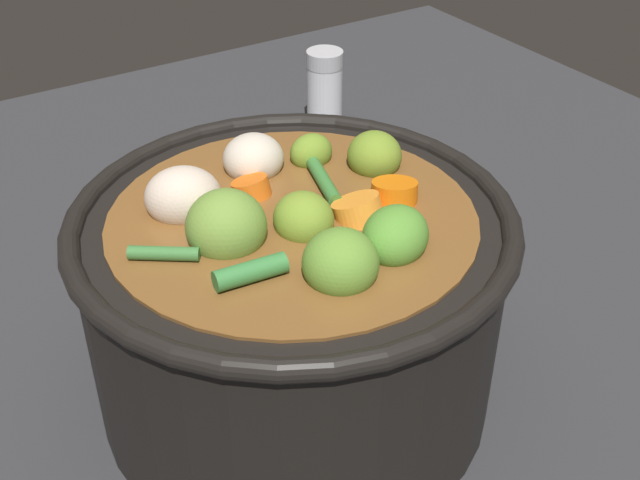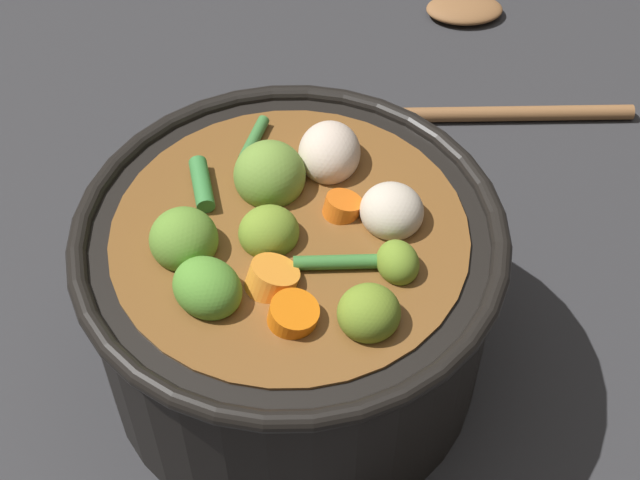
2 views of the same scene
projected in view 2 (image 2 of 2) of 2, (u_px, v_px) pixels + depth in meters
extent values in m
plane|color=#2D2D30|center=(294.00, 359.00, 0.65)|extent=(1.10, 1.10, 0.00)
cylinder|color=black|center=(292.00, 302.00, 0.60)|extent=(0.24, 0.24, 0.13)
torus|color=black|center=(290.00, 235.00, 0.55)|extent=(0.26, 0.26, 0.01)
cylinder|color=brown|center=(292.00, 297.00, 0.60)|extent=(0.21, 0.21, 0.12)
ellipsoid|color=olive|center=(269.00, 175.00, 0.57)|extent=(0.05, 0.05, 0.04)
ellipsoid|color=#559231|center=(207.00, 288.00, 0.52)|extent=(0.05, 0.05, 0.03)
ellipsoid|color=olive|center=(398.00, 263.00, 0.53)|extent=(0.03, 0.02, 0.02)
ellipsoid|color=olive|center=(271.00, 237.00, 0.54)|extent=(0.03, 0.04, 0.03)
ellipsoid|color=olive|center=(369.00, 313.00, 0.51)|extent=(0.04, 0.04, 0.03)
ellipsoid|color=olive|center=(184.00, 240.00, 0.54)|extent=(0.04, 0.04, 0.04)
cylinder|color=orange|center=(342.00, 208.00, 0.56)|extent=(0.03, 0.03, 0.02)
cylinder|color=orange|center=(293.00, 317.00, 0.51)|extent=(0.04, 0.04, 0.02)
cylinder|color=orange|center=(272.00, 280.00, 0.53)|extent=(0.04, 0.04, 0.02)
ellipsoid|color=beige|center=(329.00, 153.00, 0.58)|extent=(0.05, 0.05, 0.03)
ellipsoid|color=beige|center=(392.00, 211.00, 0.55)|extent=(0.05, 0.05, 0.03)
cylinder|color=#3A7437|center=(250.00, 140.00, 0.60)|extent=(0.03, 0.03, 0.01)
cylinder|color=#397633|center=(337.00, 262.00, 0.53)|extent=(0.02, 0.05, 0.01)
cylinder|color=#377D3B|center=(202.00, 184.00, 0.57)|extent=(0.04, 0.01, 0.01)
ellipsoid|color=brown|center=(464.00, 9.00, 0.89)|extent=(0.06, 0.08, 0.01)
cylinder|color=brown|center=(484.00, 114.00, 0.80)|extent=(0.08, 0.24, 0.01)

